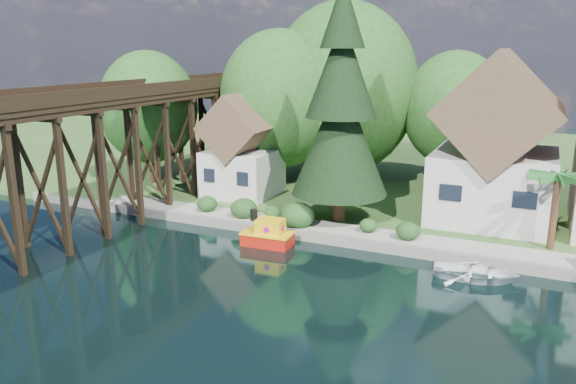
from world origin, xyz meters
name	(u,v)px	position (x,y,z in m)	size (l,w,h in m)	color
ground	(298,301)	(0.00, 0.00, 0.00)	(140.00, 140.00, 0.00)	black
bank	(434,164)	(0.00, 34.00, 0.25)	(140.00, 52.00, 0.50)	#2D5020
seawall	(419,252)	(4.00, 8.00, 0.31)	(60.00, 0.40, 0.62)	slate
promenade	(459,247)	(6.00, 9.30, 0.53)	(50.00, 2.60, 0.06)	gray
trestle_bridge	(103,147)	(-16.00, 5.17, 5.35)	(4.12, 44.18, 9.30)	black
house_left	(496,150)	(7.00, 16.00, 5.14)	(7.64, 8.64, 11.02)	beige
shed	(242,152)	(-11.00, 14.50, 3.83)	(5.09, 5.40, 7.85)	beige
bg_trees	(422,105)	(1.00, 21.25, 7.29)	(49.90, 13.30, 10.57)	#382314
shrubs	(290,213)	(-4.60, 9.26, 1.23)	(15.76, 2.47, 1.70)	#163D16
conifer	(341,109)	(-2.02, 11.24, 7.82)	(6.18, 6.18, 15.21)	#382314
palm_tree	(558,179)	(10.69, 11.18, 4.54)	(3.44, 3.44, 4.63)	#382314
tugboat	(268,235)	(-4.71, 6.27, 0.66)	(3.12, 1.82, 2.20)	#AB170B
boat_white_a	(476,271)	(7.26, 6.16, 0.44)	(3.05, 4.27, 0.88)	white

